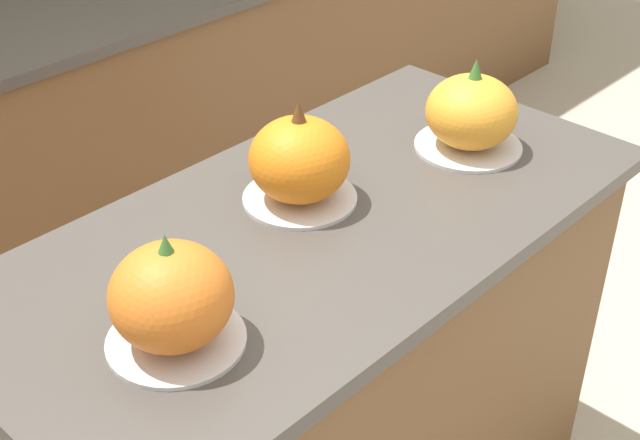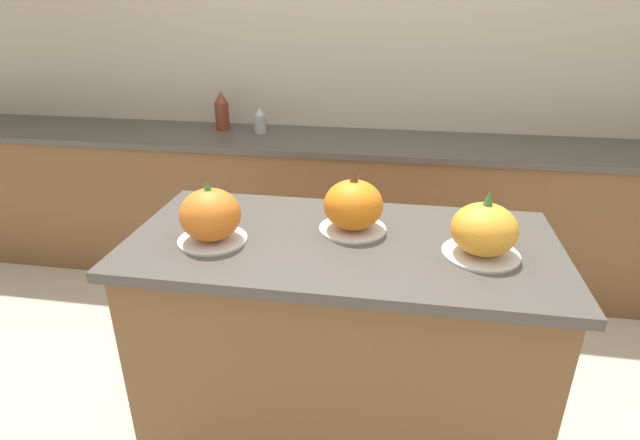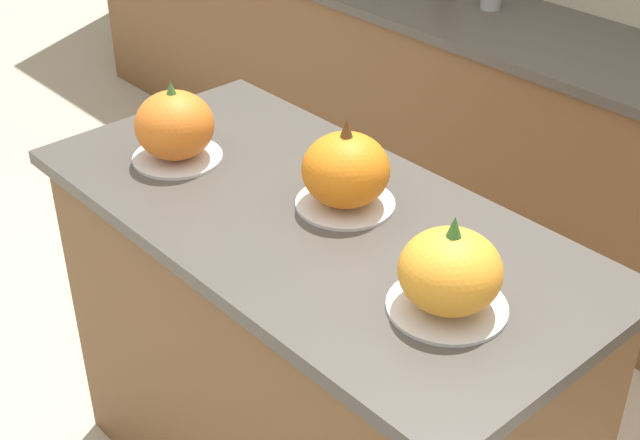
# 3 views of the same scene
# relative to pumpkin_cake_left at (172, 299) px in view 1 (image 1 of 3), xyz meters

# --- Properties ---
(kitchen_island) EXTENTS (1.41, 0.68, 0.96)m
(kitchen_island) POSITION_rel_pumpkin_cake_left_xyz_m (0.42, 0.08, -0.56)
(kitchen_island) COLOR brown
(kitchen_island) RESTS_ON ground_plane
(pumpkin_cake_left) EXTENTS (0.22, 0.22, 0.21)m
(pumpkin_cake_left) POSITION_rel_pumpkin_cake_left_xyz_m (0.00, 0.00, 0.00)
(pumpkin_cake_left) COLOR silver
(pumpkin_cake_left) RESTS_ON kitchen_island
(pumpkin_cake_center) EXTENTS (0.23, 0.23, 0.22)m
(pumpkin_cake_center) POSITION_rel_pumpkin_cake_left_xyz_m (0.44, 0.16, -0.00)
(pumpkin_cake_center) COLOR silver
(pumpkin_cake_center) RESTS_ON kitchen_island
(pumpkin_cake_right) EXTENTS (0.24, 0.24, 0.21)m
(pumpkin_cake_right) POSITION_rel_pumpkin_cake_left_xyz_m (0.85, 0.04, -0.01)
(pumpkin_cake_right) COLOR silver
(pumpkin_cake_right) RESTS_ON kitchen_island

